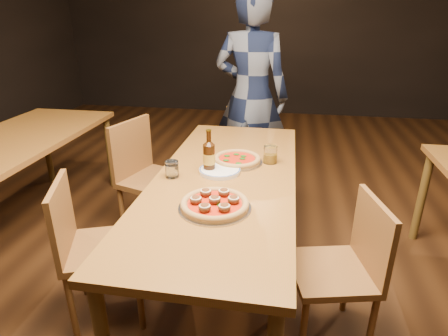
% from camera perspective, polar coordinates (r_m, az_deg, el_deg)
% --- Properties ---
extents(ground, '(9.00, 9.00, 0.00)m').
position_cam_1_polar(ground, '(2.57, 0.20, -16.67)').
color(ground, black).
extents(table_main, '(0.80, 2.00, 0.75)m').
position_cam_1_polar(table_main, '(2.20, 0.22, -2.90)').
color(table_main, brown).
rests_on(table_main, ground).
extents(table_left, '(0.80, 2.00, 0.75)m').
position_cam_1_polar(table_left, '(3.18, -30.53, 2.07)').
color(table_left, brown).
rests_on(table_left, ground).
extents(chair_main_nw, '(0.53, 0.53, 0.88)m').
position_cam_1_polar(chair_main_nw, '(2.20, -17.77, -11.42)').
color(chair_main_nw, brown).
rests_on(chair_main_nw, ground).
extents(chair_main_sw, '(0.55, 0.55, 0.94)m').
position_cam_1_polar(chair_main_sw, '(2.85, -10.44, -1.70)').
color(chair_main_sw, brown).
rests_on(chair_main_sw, ground).
extents(chair_main_e, '(0.47, 0.47, 0.85)m').
position_cam_1_polar(chair_main_e, '(2.03, 16.03, -14.77)').
color(chair_main_e, brown).
rests_on(chair_main_e, ground).
extents(chair_end, '(0.41, 0.41, 0.85)m').
position_cam_1_polar(chair_end, '(3.48, 3.22, 2.40)').
color(chair_end, brown).
rests_on(chair_end, ground).
extents(pizza_meatball, '(0.35, 0.35, 0.07)m').
position_cam_1_polar(pizza_meatball, '(1.82, -1.42, -5.45)').
color(pizza_meatball, '#B7B7BF').
rests_on(pizza_meatball, table_main).
extents(pizza_margherita, '(0.32, 0.32, 0.04)m').
position_cam_1_polar(pizza_margherita, '(2.36, 2.01, 1.31)').
color(pizza_margherita, '#B7B7BF').
rests_on(pizza_margherita, table_main).
extents(plate_stack, '(0.24, 0.24, 0.02)m').
position_cam_1_polar(plate_stack, '(2.21, -0.64, -0.39)').
color(plate_stack, white).
rests_on(plate_stack, table_main).
extents(beer_bottle, '(0.07, 0.07, 0.25)m').
position_cam_1_polar(beer_bottle, '(2.19, -2.29, 1.62)').
color(beer_bottle, black).
rests_on(beer_bottle, table_main).
extents(water_glass, '(0.08, 0.08, 0.10)m').
position_cam_1_polar(water_glass, '(2.16, -7.93, -0.17)').
color(water_glass, white).
rests_on(water_glass, table_main).
extents(amber_glass, '(0.09, 0.09, 0.11)m').
position_cam_1_polar(amber_glass, '(2.36, 7.07, 2.06)').
color(amber_glass, '#B07B13').
rests_on(amber_glass, table_main).
extents(diner, '(0.74, 0.55, 1.85)m').
position_cam_1_polar(diner, '(3.43, 4.14, 10.80)').
color(diner, black).
rests_on(diner, ground).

